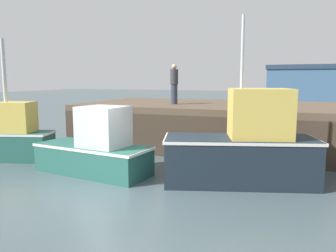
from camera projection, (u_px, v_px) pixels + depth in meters
name	position (u px, v px, depth m)	size (l,w,h in m)	color
ground	(109.00, 194.00, 8.78)	(120.00, 160.00, 0.10)	#3D4C51
pier	(227.00, 113.00, 14.17)	(12.77, 6.06, 1.85)	brown
fishing_boat_near_left	(7.00, 137.00, 12.20)	(3.37, 1.98, 4.34)	#23564C
fishing_boat_near_right	(96.00, 149.00, 10.39)	(3.87, 1.86, 2.12)	#23564C
fishing_boat_mid	(244.00, 148.00, 9.38)	(4.47, 2.76, 4.62)	#19232D
dockworker	(174.00, 84.00, 14.45)	(0.34, 0.34, 1.71)	#2D3342
warehouse	(300.00, 85.00, 40.05)	(7.63, 6.11, 4.57)	#385675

